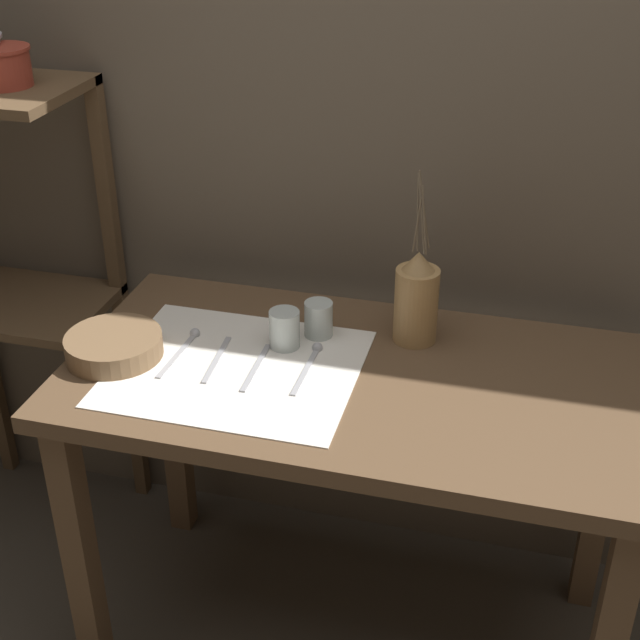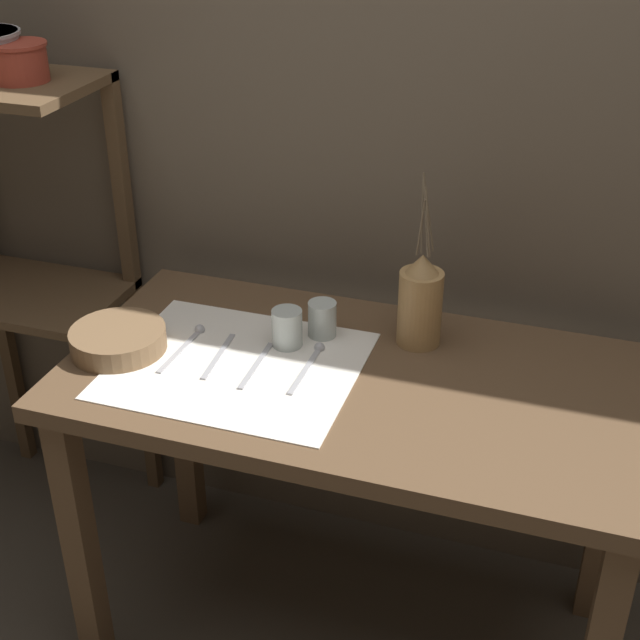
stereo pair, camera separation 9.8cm
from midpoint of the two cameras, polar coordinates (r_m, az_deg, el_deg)
name	(u,v)px [view 2 (the right image)]	position (r m, az deg, el deg)	size (l,w,h in m)	color
ground_plane	(350,633)	(2.42, 3.15, -19.37)	(12.00, 12.00, 0.00)	#473F35
stone_wall_back	(413,126)	(2.12, 7.32, 12.19)	(7.00, 0.06, 2.40)	brown
wooden_table	(355,419)	(1.97, 3.68, -6.39)	(1.26, 0.66, 0.79)	brown
wooden_shelf_unit	(27,226)	(2.45, -17.14, 5.75)	(0.50, 0.33, 1.29)	brown
linen_cloth	(237,365)	(1.93, -3.91, -2.91)	(0.52, 0.45, 0.00)	white
pitcher_with_flowers	(420,302)	(1.98, 7.84, 1.12)	(0.10, 0.10, 0.41)	#A87F4C
wooden_bowl	(118,340)	(2.01, -11.44, -1.27)	(0.21, 0.21, 0.05)	brown
glass_tumbler_near	(287,328)	(1.97, -0.71, -0.53)	(0.07, 0.07, 0.09)	#B7C1BC
glass_tumbler_far	(322,319)	(2.01, 1.53, 0.05)	(0.06, 0.06, 0.08)	#B7C1BC
spoon_inner	(192,338)	(2.03, -6.84, -1.16)	(0.03, 0.20, 0.02)	#A8A8AD
knife_center	(218,356)	(1.96, -5.11, -2.34)	(0.03, 0.19, 0.00)	#A8A8AD
fork_outer	(256,365)	(1.92, -2.66, -2.94)	(0.02, 0.19, 0.00)	#A8A8AD
spoon_outer	(314,356)	(1.95, 1.04, -2.37)	(0.02, 0.20, 0.02)	#A8A8AD
metal_pot_small	(19,60)	(2.23, -17.51, 15.56)	(0.14, 0.14, 0.09)	#9E3828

